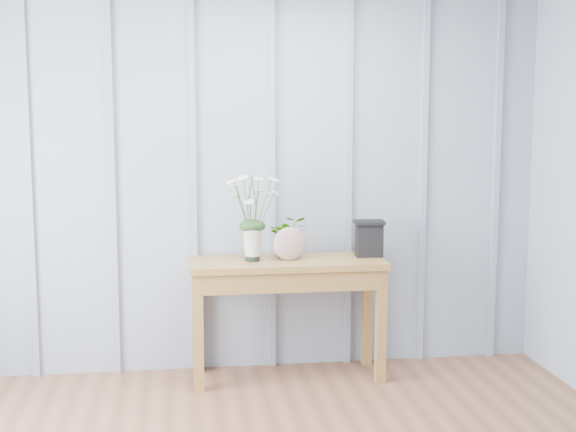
{
  "coord_description": "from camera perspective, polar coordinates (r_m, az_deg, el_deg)",
  "views": [
    {
      "loc": [
        -0.36,
        -2.82,
        1.68
      ],
      "look_at": [
        0.31,
        1.94,
        1.03
      ],
      "focal_mm": 50.0,
      "sensor_mm": 36.0,
      "label": 1
    }
  ],
  "objects": [
    {
      "name": "felt_disc_vessel",
      "position": [
        4.91,
        0.13,
        -1.99
      ],
      "size": [
        0.21,
        0.08,
        0.21
      ],
      "primitive_type": "ellipsoid",
      "rotation": [
        0.0,
        0.0,
        0.09
      ],
      "color": "#844455",
      "rests_on": "sideboard"
    },
    {
      "name": "sideboard",
      "position": [
        4.97,
        -0.08,
        -4.43
      ],
      "size": [
        1.2,
        0.45,
        0.75
      ],
      "color": "olive",
      "rests_on": "ground"
    },
    {
      "name": "daisy_vase",
      "position": [
        4.87,
        -2.56,
        0.85
      ],
      "size": [
        0.39,
        0.3,
        0.56
      ],
      "color": "black",
      "rests_on": "sideboard"
    },
    {
      "name": "spider_plant",
      "position": [
        5.03,
        0.0,
        -1.45
      ],
      "size": [
        0.24,
        0.21,
        0.26
      ],
      "primitive_type": "imported",
      "rotation": [
        0.0,
        0.0,
        -0.0
      ],
      "color": "#1A3B19",
      "rests_on": "sideboard"
    },
    {
      "name": "room_shell",
      "position": [
        3.77,
        -2.58,
        12.34
      ],
      "size": [
        4.0,
        4.5,
        2.5
      ],
      "color": "#92A2B6",
      "rests_on": "ground"
    },
    {
      "name": "carved_box",
      "position": [
        5.08,
        5.78,
        -1.57
      ],
      "size": [
        0.2,
        0.16,
        0.23
      ],
      "color": "black",
      "rests_on": "sideboard"
    }
  ]
}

